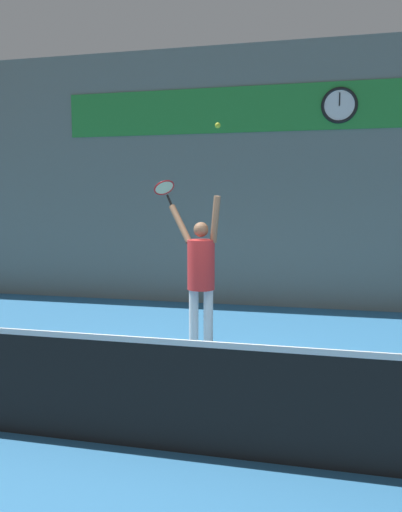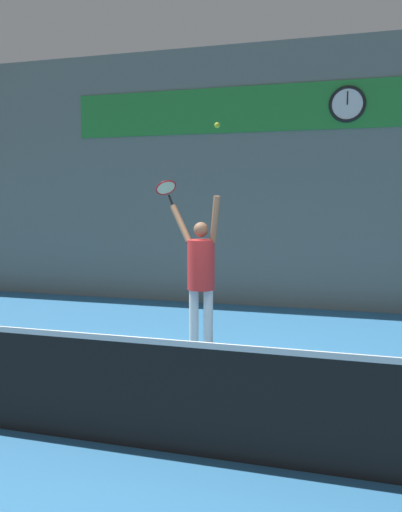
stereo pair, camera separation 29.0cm
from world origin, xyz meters
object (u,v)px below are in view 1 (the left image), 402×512
at_px(tennis_racket, 165,189).
at_px(tennis_ball, 218,125).
at_px(scoreboard_clock, 339,105).
at_px(tennis_player, 201,271).

relative_size(tennis_racket, tennis_ball, 5.54).
xyz_separation_m(scoreboard_clock, tennis_racket, (-2.49, -2.71, -1.55)).
bearing_deg(tennis_racket, scoreboard_clock, 47.43).
distance_m(tennis_player, tennis_racket, 1.35).
height_order(tennis_player, tennis_ball, tennis_ball).
height_order(scoreboard_clock, tennis_racket, scoreboard_clock).
xyz_separation_m(scoreboard_clock, tennis_ball, (-1.62, -3.24, -0.76)).
bearing_deg(scoreboard_clock, tennis_ball, -116.54).
relative_size(tennis_player, tennis_racket, 5.37).
bearing_deg(tennis_player, tennis_racket, 147.38).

